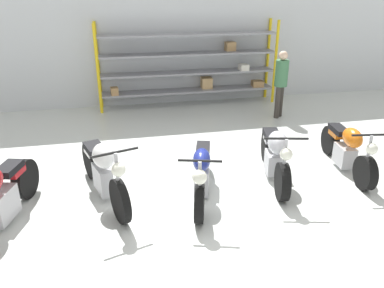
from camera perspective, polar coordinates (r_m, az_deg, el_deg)
ground_plane at (r=6.15m, az=0.79°, el=-7.44°), size 30.00×30.00×0.00m
back_wall at (r=10.63m, az=-5.78°, el=15.65°), size 30.00×0.08×3.60m
shelving_rack at (r=10.54m, az=0.02°, el=11.98°), size 4.95×0.63×2.29m
motorcycle_white at (r=5.96m, az=-13.41°, el=-3.85°), size 0.91×2.12×1.07m
motorcycle_blue at (r=5.91m, az=1.50°, el=-4.21°), size 0.83×2.03×0.94m
motorcycle_silver at (r=6.56m, az=12.54°, el=-1.56°), size 0.78×2.00×1.02m
motorcycle_orange at (r=7.28m, az=22.57°, el=-0.67°), size 0.63×2.00×0.95m
person_browsing at (r=9.70m, az=13.42°, el=9.59°), size 0.45×0.45×1.68m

